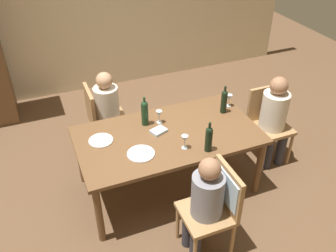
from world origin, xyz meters
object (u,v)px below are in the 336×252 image
Objects in this scene: wine_bottle_tall_green at (145,112)px; wine_glass_centre at (159,114)px; wine_glass_near_right at (185,139)px; dinner_plate_host at (141,154)px; person_woman_host at (275,115)px; chair_near at (219,199)px; wine_bottle_dark_red at (224,101)px; wine_bottle_short_olive at (209,138)px; person_man_guest at (109,107)px; chair_right_end at (267,119)px; dining_table at (168,140)px; wine_glass_near_left at (229,98)px; handbag at (137,136)px; person_man_bearded at (204,201)px; chair_far_left at (101,116)px; dinner_plate_guest_left at (101,140)px.

wine_glass_centre is (0.15, -0.03, -0.05)m from wine_bottle_tall_green.
wine_glass_near_right is 0.55× the size of dinner_plate_host.
person_woman_host is at bearing -10.90° from wine_glass_centre.
chair_near is 1.26m from wine_bottle_dark_red.
person_woman_host is at bearing 19.20° from wine_bottle_short_olive.
person_woman_host is 3.49× the size of wine_bottle_short_olive.
person_man_guest is 3.40× the size of wine_bottle_short_olive.
chair_right_end is at bearing -6.58° from wine_bottle_tall_green.
wine_glass_near_right is (0.06, -0.28, 0.18)m from dining_table.
wine_glass_near_left is 1.32m from dinner_plate_host.
handbag is (-0.08, 0.90, -0.55)m from dining_table.
dinner_plate_host is (-1.23, -0.46, -0.10)m from wine_glass_near_left.
person_man_guest reaches higher than person_man_bearded.
dinner_plate_host is at bearing -104.68° from handbag.
chair_near is 0.15m from person_man_bearded.
chair_far_left is 2.80× the size of wine_bottle_dark_red.
wine_bottle_tall_green is (0.35, -0.64, 0.36)m from chair_far_left.
dinner_plate_host is (0.15, -1.11, 0.21)m from chair_far_left.
chair_far_left is 0.89m from wine_glass_centre.
wine_glass_near_left is 1.00× the size of wine_glass_near_right.
wine_bottle_tall_green is 1.03× the size of wine_bottle_short_olive.
chair_near is at bearing -82.18° from dining_table.
chair_near is at bearing 16.26° from person_man_guest.
wine_bottle_dark_red reaches higher than chair_far_left.
wine_glass_near_left is at bearing 64.62° from chair_far_left.
wine_bottle_short_olive is (0.26, -0.40, 0.22)m from dining_table.
person_man_guest is 1.38m from wine_bottle_dark_red.
chair_far_left is 0.82m from wine_bottle_tall_green.
person_woman_host is 1.04× the size of person_man_bearded.
dining_table is at bearing -1.11° from person_woman_host.
person_woman_host is at bearing 61.84° from person_man_guest.
person_man_guest is 1.28m from wine_glass_near_right.
chair_right_end and chair_far_left have the same top height.
chair_near is 3.29× the size of handbag.
chair_near is at bearing -90.00° from person_man_bearded.
person_man_guest is at bearing 16.26° from chair_near.
wine_glass_near_right is at bearing -9.06° from dinner_plate_host.
chair_far_left is 2.07m from person_woman_host.
chair_near is 1.23m from wine_bottle_tall_green.
chair_far_left is (-0.51, 0.90, -0.13)m from dining_table.
dining_table is 1.67× the size of person_woman_host.
chair_near is 0.85× the size of person_man_bearded.
wine_glass_near_left is (1.38, -0.65, 0.31)m from chair_far_left.
wine_glass_near_left is at bearing 20.46° from dinner_plate_host.
person_man_bearded is 7.29× the size of wine_glass_centre.
chair_far_left is at bearing 120.80° from wine_bottle_short_olive.
wine_glass_centre is 0.60× the size of dinner_plate_guest_left.
wine_glass_near_right is at bearing 16.15° from chair_right_end.
dining_table is 6.78× the size of handbag.
wine_glass_near_right is 0.45m from dinner_plate_host.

